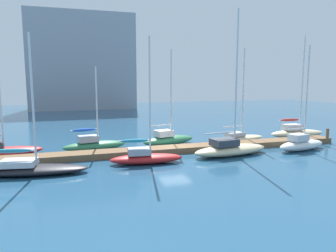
{
  "coord_description": "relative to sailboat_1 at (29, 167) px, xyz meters",
  "views": [
    {
      "loc": [
        -8.69,
        -25.41,
        6.18
      ],
      "look_at": [
        0.0,
        2.0,
        2.0
      ],
      "focal_mm": 34.01,
      "sensor_mm": 36.0,
      "label": 1
    }
  ],
  "objects": [
    {
      "name": "sailboat_8",
      "position": [
        26.06,
        5.97,
        0.17
      ],
      "size": [
        6.29,
        2.37,
        10.72
      ],
      "rotation": [
        0.0,
        0.0,
        -0.07
      ],
      "color": "beige",
      "rests_on": "ground_plane"
    },
    {
      "name": "sailboat_1",
      "position": [
        0.0,
        0.0,
        0.0
      ],
      "size": [
        7.66,
        3.35,
        9.13
      ],
      "rotation": [
        0.0,
        0.0,
        -0.17
      ],
      "color": "black",
      "rests_on": "ground_plane"
    },
    {
      "name": "ground_plane",
      "position": [
        11.29,
        3.28,
        -0.47
      ],
      "size": [
        120.0,
        120.0,
        0.0
      ],
      "primitive_type": "plane",
      "color": "navy"
    },
    {
      "name": "sailboat_4",
      "position": [
        11.65,
        6.39,
        0.13
      ],
      "size": [
        5.68,
        3.03,
        8.99
      ],
      "rotation": [
        0.0,
        0.0,
        0.24
      ],
      "color": "#2D7047",
      "rests_on": "ground_plane"
    },
    {
      "name": "sailboat_5",
      "position": [
        15.24,
        0.78,
        0.14
      ],
      "size": [
        6.99,
        2.95,
        11.71
      ],
      "rotation": [
        0.0,
        0.0,
        0.12
      ],
      "color": "beige",
      "rests_on": "ground_plane"
    },
    {
      "name": "harbor_building_distant",
      "position": [
        5.99,
        49.27,
        9.43
      ],
      "size": [
        21.52,
        9.7,
        19.8
      ],
      "primitive_type": "cube",
      "color": "#9399A3",
      "rests_on": "ground_plane"
    },
    {
      "name": "sailboat_3",
      "position": [
        7.97,
        0.37,
        0.09
      ],
      "size": [
        5.59,
        2.19,
        9.27
      ],
      "rotation": [
        0.0,
        0.0,
        -0.1
      ],
      "color": "#B21E1E",
      "rests_on": "ground_plane"
    },
    {
      "name": "sailboat_2",
      "position": [
        4.68,
        6.15,
        0.1
      ],
      "size": [
        5.77,
        2.5,
        7.35
      ],
      "rotation": [
        0.0,
        0.0,
        0.14
      ],
      "color": "#2D7047",
      "rests_on": "ground_plane"
    },
    {
      "name": "sailboat_7",
      "position": [
        22.18,
        0.59,
        0.15
      ],
      "size": [
        5.42,
        2.58,
        9.15
      ],
      "rotation": [
        0.0,
        0.0,
        0.19
      ],
      "color": "white",
      "rests_on": "ground_plane"
    },
    {
      "name": "sailboat_6",
      "position": [
        19.02,
        5.9,
        -0.01
      ],
      "size": [
        6.12,
        2.73,
        9.26
      ],
      "rotation": [
        0.0,
        0.0,
        0.17
      ],
      "color": "beige",
      "rests_on": "ground_plane"
    },
    {
      "name": "dock_pier",
      "position": [
        11.29,
        3.28,
        -0.22
      ],
      "size": [
        32.03,
        1.81,
        0.5
      ],
      "primitive_type": "cube",
      "color": "brown",
      "rests_on": "ground_plane"
    },
    {
      "name": "dock_piling_far_end",
      "position": [
        26.9,
        2.53,
        0.26
      ],
      "size": [
        0.28,
        0.28,
        1.46
      ],
      "primitive_type": "cylinder",
      "color": "brown",
      "rests_on": "ground_plane"
    }
  ]
}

